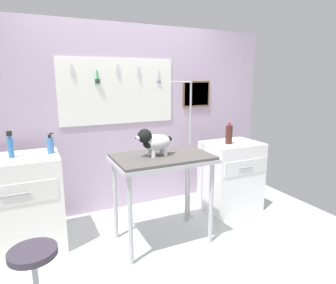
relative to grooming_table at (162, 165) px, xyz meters
The scene contains 11 objects.
ground 0.89m from the grooming_table, 101.41° to the right, with size 4.40×4.00×0.04m, color silver.
rear_wall_panel 1.05m from the grooming_table, 93.20° to the left, with size 4.00×0.11×2.30m.
grooming_table is the anchor object (origin of this frame).
grooming_arm 0.60m from the grooming_table, 33.76° to the left, with size 0.30×0.11×1.63m.
dog 0.26m from the grooming_table, behind, with size 0.38×0.19×0.28m.
counter_left 1.44m from the grooming_table, 160.87° to the left, with size 0.80×0.58×0.93m.
cabinet_right 1.20m from the grooming_table, 15.80° to the left, with size 0.68×0.54×0.88m.
stool 1.39m from the grooming_table, 154.15° to the right, with size 0.31×0.31×0.55m.
pump_bottle_white 1.11m from the grooming_table, 154.23° to the left, with size 0.07×0.07×0.20m.
shampoo_bottle 1.42m from the grooming_table, 160.87° to the left, with size 0.05×0.05×0.25m.
soda_bottle 1.07m from the grooming_table, 15.32° to the left, with size 0.08×0.08×0.26m.
Camera 1 is at (-1.07, -2.21, 1.65)m, focal length 30.90 mm.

